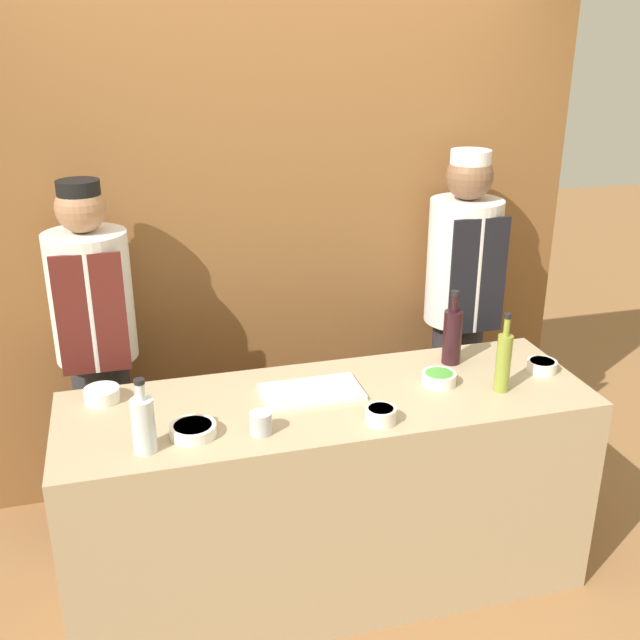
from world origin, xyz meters
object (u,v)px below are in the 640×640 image
(sauce_bowl_brown, at_px, (381,414))
(sauce_bowl_green, at_px, (439,377))
(chef_left, at_px, (98,350))
(bottle_clear, at_px, (143,423))
(chef_right, at_px, (460,307))
(cutting_board, at_px, (311,392))
(sauce_bowl_white, at_px, (102,394))
(bottle_oil, at_px, (503,361))
(bottle_wine, at_px, (452,335))
(sauce_bowl_purple, at_px, (193,430))
(cup_steel, at_px, (261,423))
(sauce_bowl_red, at_px, (541,365))

(sauce_bowl_brown, xyz_separation_m, sauce_bowl_green, (0.33, 0.24, -0.00))
(sauce_bowl_brown, height_order, chef_left, chef_left)
(bottle_clear, relative_size, chef_left, 0.16)
(chef_right, bearing_deg, sauce_bowl_brown, -129.28)
(sauce_bowl_green, xyz_separation_m, chef_left, (-1.35, 0.68, -0.01))
(sauce_bowl_green, xyz_separation_m, cutting_board, (-0.52, 0.05, -0.02))
(sauce_bowl_white, xyz_separation_m, sauce_bowl_brown, (0.99, -0.45, 0.00))
(bottle_oil, xyz_separation_m, chef_right, (0.19, 0.80, -0.08))
(sauce_bowl_white, xyz_separation_m, sauce_bowl_green, (1.33, -0.21, -0.00))
(bottle_oil, distance_m, bottle_wine, 0.31)
(sauce_bowl_white, bearing_deg, bottle_oil, -11.98)
(sauce_bowl_purple, xyz_separation_m, sauce_bowl_green, (1.01, 0.15, 0.00))
(sauce_bowl_white, distance_m, chef_left, 0.47)
(bottle_oil, bearing_deg, cup_steel, -175.58)
(sauce_bowl_purple, height_order, bottle_wine, bottle_wine)
(sauce_bowl_brown, xyz_separation_m, bottle_clear, (-0.85, 0.03, 0.07))
(bottle_wine, relative_size, cup_steel, 4.01)
(bottle_wine, xyz_separation_m, chef_right, (0.28, 0.50, -0.08))
(bottle_oil, bearing_deg, cutting_board, 167.30)
(sauce_bowl_white, xyz_separation_m, bottle_clear, (0.14, -0.42, 0.08))
(sauce_bowl_green, xyz_separation_m, cup_steel, (-0.78, -0.20, 0.01))
(sauce_bowl_purple, xyz_separation_m, bottle_clear, (-0.17, -0.06, 0.08))
(cutting_board, xyz_separation_m, bottle_clear, (-0.66, -0.26, 0.10))
(sauce_bowl_green, bearing_deg, sauce_bowl_white, 171.04)
(sauce_bowl_green, distance_m, chef_left, 1.51)
(sauce_bowl_red, bearing_deg, sauce_bowl_white, 173.34)
(cup_steel, bearing_deg, bottle_oil, 4.42)
(sauce_bowl_red, distance_m, chef_left, 1.94)
(cutting_board, bearing_deg, bottle_clear, -158.77)
(cup_steel, height_order, chef_left, chef_left)
(sauce_bowl_white, height_order, bottle_oil, bottle_oil)
(bottle_oil, height_order, chef_right, chef_right)
(sauce_bowl_green, bearing_deg, bottle_wine, 52.59)
(chef_left, bearing_deg, sauce_bowl_green, -26.74)
(sauce_bowl_brown, relative_size, chef_left, 0.07)
(cup_steel, relative_size, chef_right, 0.05)
(sauce_bowl_purple, distance_m, sauce_bowl_white, 0.48)
(sauce_bowl_purple, bearing_deg, sauce_bowl_green, 8.37)
(sauce_bowl_brown, height_order, bottle_wine, bottle_wine)
(sauce_bowl_white, bearing_deg, chef_right, 15.08)
(sauce_bowl_purple, height_order, chef_right, chef_right)
(bottle_clear, distance_m, chef_left, 0.90)
(sauce_bowl_green, relative_size, bottle_wine, 0.42)
(sauce_bowl_purple, height_order, cutting_board, sauce_bowl_purple)
(bottle_oil, distance_m, chef_left, 1.76)
(sauce_bowl_green, height_order, bottle_clear, bottle_clear)
(sauce_bowl_white, relative_size, sauce_bowl_brown, 1.20)
(sauce_bowl_brown, xyz_separation_m, bottle_oil, (0.55, 0.12, 0.10))
(sauce_bowl_red, bearing_deg, sauce_bowl_brown, -163.67)
(sauce_bowl_purple, relative_size, bottle_wine, 0.51)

